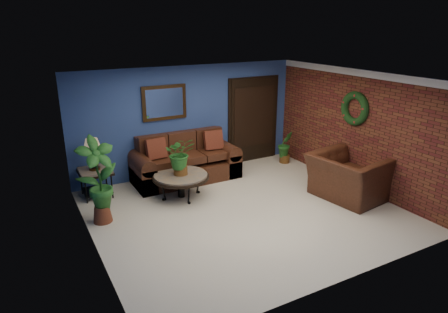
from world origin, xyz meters
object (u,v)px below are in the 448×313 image
side_chair (202,151)px  coffee_table (181,177)px  armchair (348,177)px  table_lamp (93,150)px  sofa (184,164)px  end_table (95,176)px

side_chair → coffee_table: bearing=-147.4°
coffee_table → side_chair: size_ratio=1.14×
side_chair → armchair: 3.28m
coffee_table → table_lamp: bearing=150.3°
sofa → side_chair: (0.46, 0.03, 0.22)m
end_table → coffee_table: bearing=-29.7°
table_lamp → end_table: bearing=135.0°
sofa → side_chair: bearing=4.1°
coffee_table → armchair: (2.94, -1.66, 0.02)m
coffee_table → table_lamp: table_lamp is taller
sofa → side_chair: 0.52m
sofa → coffee_table: bearing=-117.3°
sofa → armchair: sofa is taller
end_table → armchair: 5.11m
sofa → end_table: 1.98m
sofa → table_lamp: table_lamp is taller
sofa → armchair: bearing=-45.9°
coffee_table → table_lamp: (-1.51, 0.86, 0.56)m
sofa → table_lamp: 2.08m
coffee_table → end_table: (-1.51, 0.86, 0.02)m
table_lamp → sofa: bearing=1.1°
end_table → side_chair: side_chair is taller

